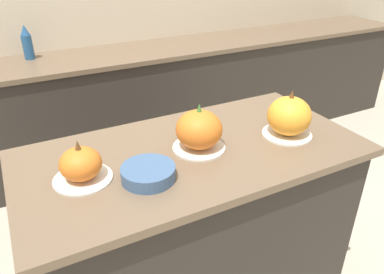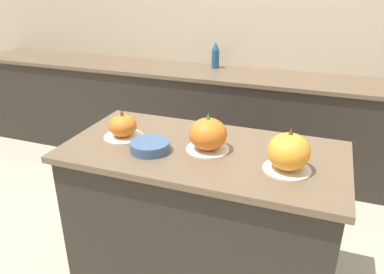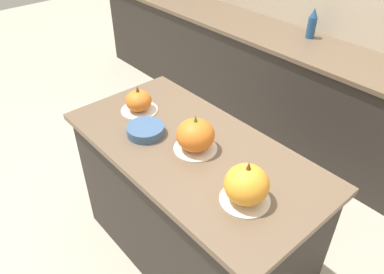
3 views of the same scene
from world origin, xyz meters
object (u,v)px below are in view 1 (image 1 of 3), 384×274
(bottle_tall, at_px, (27,43))
(pumpkin_cake_left, at_px, (81,165))
(pumpkin_cake_right, at_px, (289,117))
(mixing_bowl, at_px, (148,173))
(pumpkin_cake_center, at_px, (199,130))

(bottle_tall, bearing_deg, pumpkin_cake_left, -90.47)
(pumpkin_cake_right, height_order, bottle_tall, bottle_tall)
(pumpkin_cake_left, bearing_deg, pumpkin_cake_right, -4.40)
(pumpkin_cake_left, distance_m, mixing_bowl, 0.25)
(bottle_tall, bearing_deg, mixing_bowl, -83.58)
(pumpkin_cake_left, xyz_separation_m, pumpkin_cake_right, (0.91, -0.07, 0.03))
(pumpkin_cake_right, bearing_deg, pumpkin_cake_left, 175.60)
(pumpkin_cake_right, height_order, mixing_bowl, pumpkin_cake_right)
(pumpkin_cake_center, relative_size, bottle_tall, 0.92)
(pumpkin_cake_center, height_order, pumpkin_cake_right, pumpkin_cake_right)
(pumpkin_cake_left, bearing_deg, pumpkin_cake_center, 0.87)
(pumpkin_cake_center, distance_m, bottle_tall, 1.77)
(pumpkin_cake_right, relative_size, mixing_bowl, 1.10)
(pumpkin_cake_center, xyz_separation_m, pumpkin_cake_right, (0.42, -0.08, 0.01))
(pumpkin_cake_right, relative_size, bottle_tall, 0.92)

